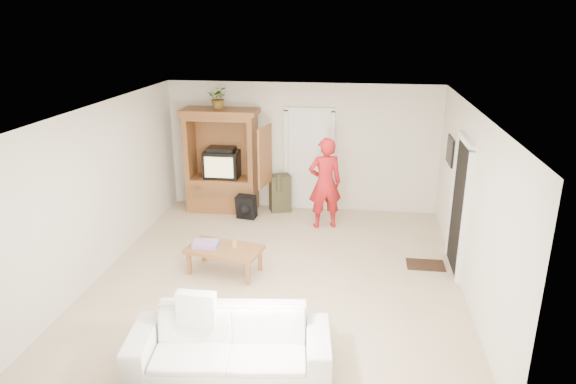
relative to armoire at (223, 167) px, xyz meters
name	(u,v)px	position (x,y,z in m)	size (l,w,h in m)	color
floor	(280,273)	(1.58, -2.66, -0.91)	(6.00, 6.00, 0.00)	tan
ceiling	(279,108)	(1.58, -2.66, 1.69)	(6.00, 6.00, 0.00)	white
wall_back	(302,147)	(1.58, 0.34, 0.39)	(5.50, 5.50, 0.00)	silver
wall_front	(229,299)	(1.58, -5.66, 0.39)	(5.50, 5.50, 0.00)	silver
wall_left	(105,187)	(-1.17, -2.66, 0.39)	(6.00, 6.00, 0.00)	silver
wall_right	(471,204)	(4.33, -2.66, 0.39)	(6.00, 6.00, 0.00)	silver
armoire	(223,167)	(0.00, 0.00, 0.00)	(1.82, 1.14, 2.10)	brown
door_back	(309,161)	(1.73, 0.31, 0.11)	(0.85, 0.05, 2.04)	white
doorway_right	(459,208)	(4.30, -2.06, 0.11)	(0.05, 0.90, 2.04)	black
framed_picture	(450,151)	(4.31, -0.76, 0.69)	(0.03, 0.60, 0.48)	black
doormat	(425,265)	(3.88, -2.06, -0.90)	(0.60, 0.40, 0.02)	#382316
plant	(219,98)	(-0.02, -0.03, 1.41)	(0.40, 0.35, 0.44)	#4C7238
man	(325,183)	(2.13, -0.65, -0.04)	(0.63, 0.42, 1.74)	red
sofa	(230,343)	(1.37, -4.99, -0.58)	(2.26, 0.88, 0.66)	silver
coffee_table	(224,251)	(0.72, -2.74, -0.54)	(1.24, 0.84, 0.43)	brown
towel	(206,244)	(0.43, -2.74, -0.44)	(0.38, 0.28, 0.08)	#FD54B1
candle	(235,244)	(0.88, -2.69, -0.43)	(0.08, 0.08, 0.10)	tan
backpack_black	(246,207)	(0.56, -0.45, -0.68)	(0.37, 0.22, 0.46)	black
backpack_olive	(280,193)	(1.16, 0.08, -0.52)	(0.41, 0.30, 0.77)	#47442B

